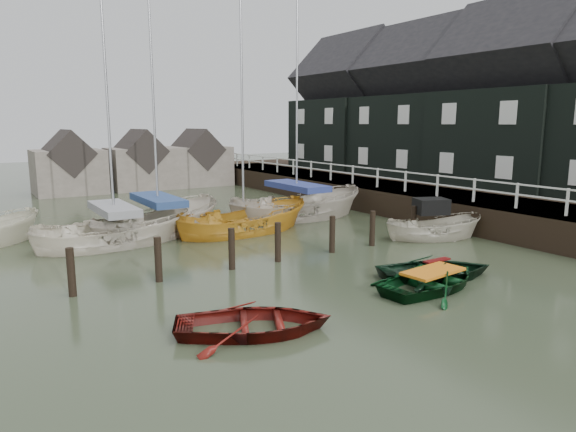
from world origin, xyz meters
TOP-DOWN VIEW (x-y plane):
  - ground at (0.00, 0.00)m, footprint 120.00×120.00m
  - pier at (9.48, 10.00)m, footprint 3.04×32.00m
  - land_strip at (15.00, 10.00)m, footprint 14.00×38.00m
  - quay_houses at (14.99, 8.66)m, footprint 6.52×28.14m
  - mooring_pilings at (-1.11, 3.00)m, footprint 13.72×0.22m
  - far_sheds at (0.83, 26.00)m, footprint 14.00×4.08m
  - rowboat_red at (-4.93, -2.01)m, footprint 4.43×3.93m
  - rowboat_green at (1.06, -2.03)m, footprint 4.00×3.04m
  - rowboat_dkgreen at (2.00, -1.34)m, footprint 4.41×3.84m
  - motorboat at (6.16, 2.49)m, footprint 4.50×3.06m
  - sailboat_a at (-5.36, 8.61)m, footprint 6.51×2.76m
  - sailboat_b at (-3.29, 9.46)m, footprint 7.26×5.12m
  - sailboat_c at (0.09, 7.99)m, footprint 6.63×2.78m
  - sailboat_d at (3.95, 9.53)m, footprint 7.58×3.62m

SIDE VIEW (x-z plane):
  - ground at x=0.00m, z-range 0.00..0.00m
  - land_strip at x=15.00m, z-range -0.75..0.75m
  - rowboat_red at x=-4.93m, z-range -0.38..0.38m
  - rowboat_green at x=1.06m, z-range -0.39..0.39m
  - rowboat_dkgreen at x=2.00m, z-range -0.38..0.38m
  - sailboat_c at x=0.09m, z-range -5.71..5.74m
  - sailboat_d at x=3.95m, z-range -6.51..6.63m
  - sailboat_b at x=-3.29m, z-range -5.99..6.12m
  - sailboat_a at x=-5.36m, z-range -5.66..5.79m
  - motorboat at x=6.16m, z-range -1.16..1.36m
  - mooring_pilings at x=-1.11m, z-range -0.40..1.40m
  - pier at x=9.48m, z-range -0.64..2.06m
  - far_sheds at x=0.83m, z-range -0.34..4.06m
  - quay_houses at x=14.99m, z-range 0.68..10.68m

